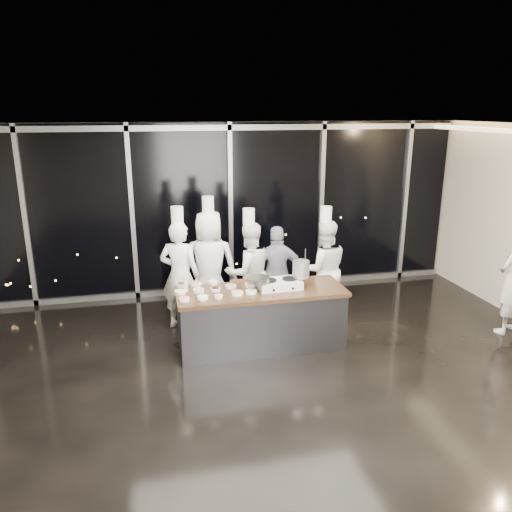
{
  "coord_description": "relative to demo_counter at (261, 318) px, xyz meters",
  "views": [
    {
      "loc": [
        -1.58,
        -5.72,
        3.43
      ],
      "look_at": [
        -0.01,
        1.2,
        1.33
      ],
      "focal_mm": 35.0,
      "sensor_mm": 36.0,
      "label": 1
    }
  ],
  "objects": [
    {
      "name": "window_wall",
      "position": [
        0.0,
        2.53,
        1.14
      ],
      "size": [
        8.9,
        0.11,
        3.2
      ],
      "color": "black",
      "rests_on": "ground"
    },
    {
      "name": "prep_bowls",
      "position": [
        -0.66,
        0.08,
        0.47
      ],
      "size": [
        1.37,
        0.74,
        0.05
      ],
      "color": "white",
      "rests_on": "demo_counter"
    },
    {
      "name": "demo_counter",
      "position": [
        0.0,
        0.0,
        0.0
      ],
      "size": [
        2.46,
        0.86,
        0.9
      ],
      "color": "#39393E",
      "rests_on": "ground"
    },
    {
      "name": "chef_right",
      "position": [
        1.29,
        0.89,
        0.4
      ],
      "size": [
        0.88,
        0.72,
        1.91
      ],
      "rotation": [
        0.0,
        0.0,
        3.03
      ],
      "color": "white",
      "rests_on": "ground"
    },
    {
      "name": "squeeze_bottle",
      "position": [
        -1.07,
        0.16,
        0.54
      ],
      "size": [
        0.06,
        0.06,
        0.21
      ],
      "color": "silver",
      "rests_on": "demo_counter"
    },
    {
      "name": "frying_pan",
      "position": [
        -0.05,
        -0.0,
        0.62
      ],
      "size": [
        0.58,
        0.34,
        0.06
      ],
      "rotation": [
        0.0,
        0.0,
        0.02
      ],
      "color": "slate",
      "rests_on": "stove"
    },
    {
      "name": "chef_left",
      "position": [
        -0.58,
        1.26,
        0.48
      ],
      "size": [
        1.02,
        0.79,
        2.08
      ],
      "rotation": [
        0.0,
        0.0,
        2.9
      ],
      "color": "white",
      "rests_on": "ground"
    },
    {
      "name": "stove",
      "position": [
        0.28,
        0.02,
        0.51
      ],
      "size": [
        0.63,
        0.41,
        0.14
      ],
      "rotation": [
        0.0,
        0.0,
        0.02
      ],
      "color": "silver",
      "rests_on": "demo_counter"
    },
    {
      "name": "room_shell",
      "position": [
        0.18,
        -0.9,
        1.79
      ],
      "size": [
        9.02,
        7.02,
        3.21
      ],
      "color": "beige",
      "rests_on": "ground"
    },
    {
      "name": "ground",
      "position": [
        0.0,
        -0.9,
        -0.45
      ],
      "size": [
        9.0,
        9.0,
        0.0
      ],
      "primitive_type": "plane",
      "color": "black",
      "rests_on": "ground"
    },
    {
      "name": "stock_pot",
      "position": [
        0.61,
        0.04,
        0.71
      ],
      "size": [
        0.25,
        0.25,
        0.25
      ],
      "primitive_type": "cylinder",
      "rotation": [
        0.0,
        0.0,
        0.02
      ],
      "color": "#A6A6A8",
      "rests_on": "stove"
    },
    {
      "name": "guest",
      "position": [
        0.51,
        0.97,
        0.35
      ],
      "size": [
        0.98,
        0.52,
        1.6
      ],
      "rotation": [
        0.0,
        0.0,
        3.0
      ],
      "color": "#141336",
      "rests_on": "ground"
    },
    {
      "name": "chef_far_left",
      "position": [
        -1.09,
        0.98,
        0.45
      ],
      "size": [
        0.75,
        0.63,
        1.99
      ],
      "rotation": [
        0.0,
        0.0,
        2.76
      ],
      "color": "white",
      "rests_on": "ground"
    },
    {
      "name": "chef_center",
      "position": [
        0.03,
        1.0,
        0.4
      ],
      "size": [
        0.91,
        0.76,
        1.91
      ],
      "rotation": [
        0.0,
        0.0,
        3.3
      ],
      "color": "white",
      "rests_on": "ground"
    }
  ]
}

